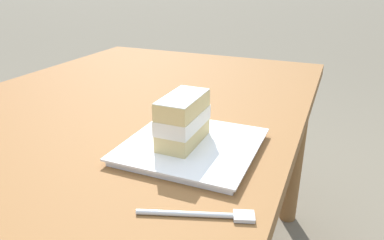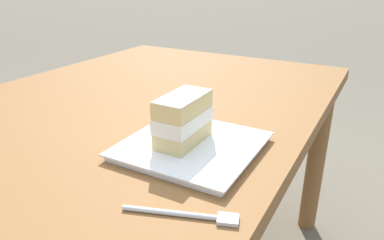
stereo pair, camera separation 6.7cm
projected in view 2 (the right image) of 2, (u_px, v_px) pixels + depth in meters
patio_table at (126, 136)px, 0.96m from camera, size 1.44×0.94×0.69m
dessert_plate at (192, 146)px, 0.70m from camera, size 0.25×0.25×0.02m
cake_slice at (183, 119)px, 0.68m from camera, size 0.13×0.07×0.10m
dessert_fork at (188, 215)px, 0.50m from camera, size 0.07×0.17×0.01m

